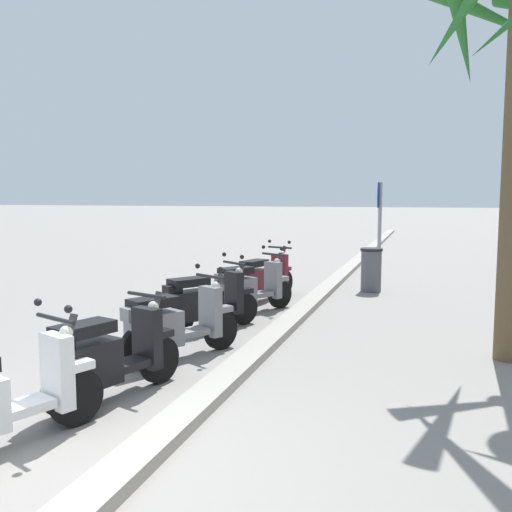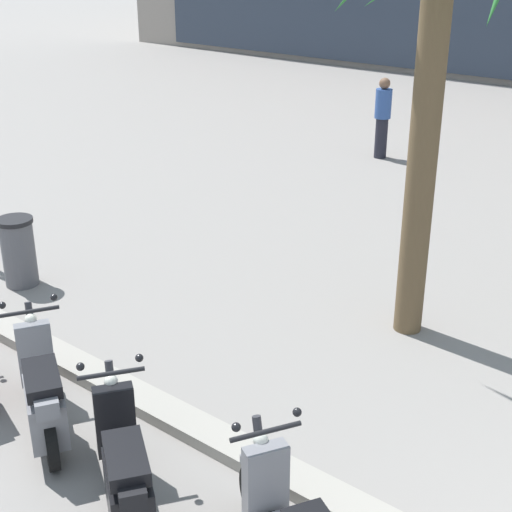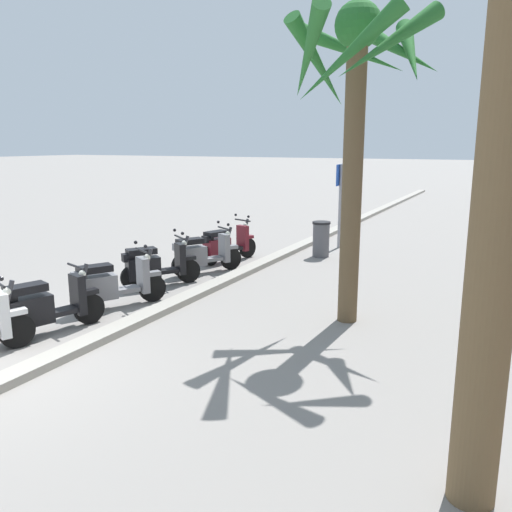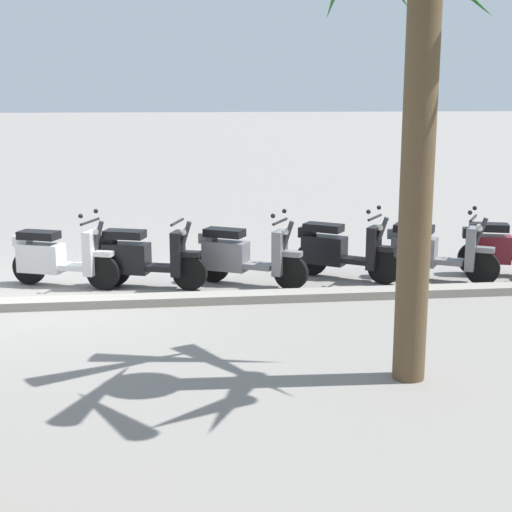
{
  "view_description": "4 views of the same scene",
  "coord_description": "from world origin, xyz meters",
  "px_view_note": "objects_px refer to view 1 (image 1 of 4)",
  "views": [
    {
      "loc": [
        3.41,
        2.66,
        2.09
      ],
      "look_at": [
        -3.7,
        0.45,
        1.28
      ],
      "focal_mm": 39.29,
      "sensor_mm": 36.0,
      "label": 1
    },
    {
      "loc": [
        -0.65,
        -3.63,
        4.36
      ],
      "look_at": [
        -5.13,
        1.9,
        1.29
      ],
      "focal_mm": 52.12,
      "sensor_mm": 36.0,
      "label": 2
    },
    {
      "loc": [
        4.13,
        6.12,
        2.98
      ],
      "look_at": [
        -4.8,
        1.59,
        0.82
      ],
      "focal_mm": 36.66,
      "sensor_mm": 36.0,
      "label": 3
    },
    {
      "loc": [
        -1.75,
        10.81,
        2.9
      ],
      "look_at": [
        -2.59,
        3.83,
        1.37
      ],
      "focal_mm": 53.25,
      "sensor_mm": 36.0,
      "label": 4
    }
  ],
  "objects_px": {
    "crossing_sign": "(379,220)",
    "scooter_maroon_lead_nearest": "(263,278)",
    "litter_bin": "(371,269)",
    "scooter_black_gap_after_mid": "(204,302)",
    "scooter_grey_last_in_row": "(173,325)",
    "scooter_grey_second_in_line": "(249,288)",
    "scooter_black_mid_front": "(106,358)"
  },
  "relations": [
    {
      "from": "scooter_maroon_lead_nearest",
      "to": "litter_bin",
      "type": "distance_m",
      "value": 2.6
    },
    {
      "from": "litter_bin",
      "to": "scooter_black_gap_after_mid",
      "type": "bearing_deg",
      "value": -25.2
    },
    {
      "from": "scooter_grey_second_in_line",
      "to": "scooter_black_gap_after_mid",
      "type": "height_order",
      "value": "same"
    },
    {
      "from": "scooter_grey_second_in_line",
      "to": "crossing_sign",
      "type": "height_order",
      "value": "crossing_sign"
    },
    {
      "from": "scooter_black_mid_front",
      "to": "litter_bin",
      "type": "height_order",
      "value": "scooter_black_mid_front"
    },
    {
      "from": "scooter_black_gap_after_mid",
      "to": "scooter_grey_last_in_row",
      "type": "relative_size",
      "value": 0.92
    },
    {
      "from": "scooter_grey_second_in_line",
      "to": "scooter_grey_last_in_row",
      "type": "bearing_deg",
      "value": -0.73
    },
    {
      "from": "scooter_black_gap_after_mid",
      "to": "litter_bin",
      "type": "distance_m",
      "value": 4.9
    },
    {
      "from": "scooter_grey_second_in_line",
      "to": "scooter_grey_last_in_row",
      "type": "height_order",
      "value": "same"
    },
    {
      "from": "scooter_maroon_lead_nearest",
      "to": "crossing_sign",
      "type": "height_order",
      "value": "crossing_sign"
    },
    {
      "from": "crossing_sign",
      "to": "litter_bin",
      "type": "distance_m",
      "value": 1.74
    },
    {
      "from": "scooter_grey_last_in_row",
      "to": "scooter_maroon_lead_nearest",
      "type": "bearing_deg",
      "value": -178.93
    },
    {
      "from": "scooter_black_mid_front",
      "to": "litter_bin",
      "type": "xyz_separation_m",
      "value": [
        -7.5,
        1.88,
        0.02
      ]
    },
    {
      "from": "scooter_grey_last_in_row",
      "to": "scooter_grey_second_in_line",
      "type": "bearing_deg",
      "value": 179.27
    },
    {
      "from": "scooter_grey_second_in_line",
      "to": "litter_bin",
      "type": "height_order",
      "value": "scooter_grey_second_in_line"
    },
    {
      "from": "crossing_sign",
      "to": "litter_bin",
      "type": "relative_size",
      "value": 2.53
    },
    {
      "from": "scooter_grey_second_in_line",
      "to": "scooter_black_mid_front",
      "type": "relative_size",
      "value": 0.95
    },
    {
      "from": "scooter_grey_second_in_line",
      "to": "scooter_maroon_lead_nearest",
      "type": "bearing_deg",
      "value": -174.8
    },
    {
      "from": "scooter_maroon_lead_nearest",
      "to": "scooter_grey_last_in_row",
      "type": "height_order",
      "value": "same"
    },
    {
      "from": "scooter_black_gap_after_mid",
      "to": "litter_bin",
      "type": "xyz_separation_m",
      "value": [
        -4.43,
        2.09,
        0.02
      ]
    },
    {
      "from": "scooter_maroon_lead_nearest",
      "to": "crossing_sign",
      "type": "bearing_deg",
      "value": 147.94
    },
    {
      "from": "scooter_maroon_lead_nearest",
      "to": "litter_bin",
      "type": "relative_size",
      "value": 1.85
    },
    {
      "from": "litter_bin",
      "to": "crossing_sign",
      "type": "bearing_deg",
      "value": 179.12
    },
    {
      "from": "scooter_grey_last_in_row",
      "to": "litter_bin",
      "type": "xyz_separation_m",
      "value": [
        -5.99,
        1.87,
        0.03
      ]
    },
    {
      "from": "crossing_sign",
      "to": "scooter_grey_last_in_row",
      "type": "bearing_deg",
      "value": -14.32
    },
    {
      "from": "crossing_sign",
      "to": "scooter_maroon_lead_nearest",
      "type": "bearing_deg",
      "value": -32.06
    },
    {
      "from": "scooter_grey_last_in_row",
      "to": "litter_bin",
      "type": "relative_size",
      "value": 1.71
    },
    {
      "from": "scooter_grey_last_in_row",
      "to": "crossing_sign",
      "type": "xyz_separation_m",
      "value": [
        -7.4,
        1.89,
        1.05
      ]
    },
    {
      "from": "scooter_black_mid_front",
      "to": "crossing_sign",
      "type": "distance_m",
      "value": 9.17
    },
    {
      "from": "scooter_maroon_lead_nearest",
      "to": "scooter_grey_last_in_row",
      "type": "distance_m",
      "value": 4.26
    },
    {
      "from": "scooter_black_gap_after_mid",
      "to": "scooter_black_mid_front",
      "type": "distance_m",
      "value": 3.07
    },
    {
      "from": "scooter_black_gap_after_mid",
      "to": "scooter_black_mid_front",
      "type": "height_order",
      "value": "scooter_black_gap_after_mid"
    }
  ]
}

